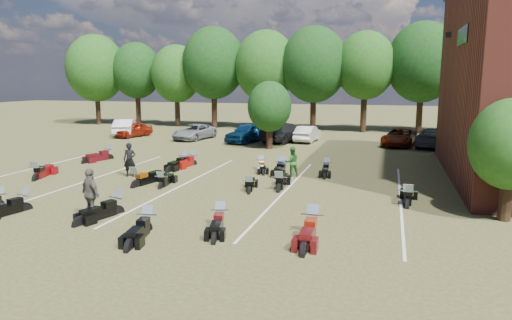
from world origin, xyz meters
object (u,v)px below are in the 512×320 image
at_px(motorcycle_3, 117,214).
at_px(motorcycle_14, 109,159).
at_px(car_4, 248,133).
at_px(person_grey, 91,194).
at_px(car_0, 133,130).
at_px(person_green, 292,162).
at_px(person_black, 130,160).
at_px(motorcycle_7, 36,180).

xyz_separation_m(motorcycle_3, motorcycle_14, (-7.37, 10.43, 0.00)).
height_order(car_4, person_grey, person_grey).
bearing_deg(car_0, motorcycle_3, -45.24).
height_order(car_0, person_green, person_green).
xyz_separation_m(car_4, person_grey, (0.84, -21.55, 0.16)).
bearing_deg(person_green, motorcycle_3, 32.00).
distance_m(car_0, car_4, 10.84).
bearing_deg(car_4, person_green, -46.20).
bearing_deg(car_0, person_black, -44.32).
xyz_separation_m(car_4, motorcycle_14, (-6.05, -10.31, -0.78)).
bearing_deg(motorcycle_14, car_0, 131.54).
bearing_deg(motorcycle_7, motorcycle_3, 135.34).
relative_size(car_0, motorcycle_3, 1.66).
relative_size(car_4, person_black, 2.58).
relative_size(car_4, person_grey, 2.44).
bearing_deg(person_black, motorcycle_7, -166.80).
distance_m(car_4, person_black, 14.75).
bearing_deg(person_green, person_black, -11.43).
xyz_separation_m(car_0, person_grey, (11.68, -22.05, 0.29)).
relative_size(car_4, motorcycle_7, 1.89).
bearing_deg(motorcycle_14, car_4, 77.26).
bearing_deg(person_green, motorcycle_7, -7.73).
xyz_separation_m(person_black, person_grey, (2.68, -6.91, 0.05)).
xyz_separation_m(person_grey, motorcycle_14, (-6.89, 11.24, -0.94)).
bearing_deg(motorcycle_7, person_black, -168.78).
xyz_separation_m(person_green, motorcycle_14, (-12.30, 1.95, -0.78)).
xyz_separation_m(person_grey, motorcycle_7, (-6.77, 4.83, -0.94)).
relative_size(person_green, motorcycle_14, 0.66).
relative_size(person_green, motorcycle_3, 0.69).
relative_size(motorcycle_3, motorcycle_7, 0.94).
bearing_deg(car_4, motorcycle_3, -69.58).
relative_size(person_grey, motorcycle_14, 0.80).
height_order(motorcycle_3, motorcycle_7, motorcycle_7).
bearing_deg(person_black, car_0, 106.99).
height_order(car_4, motorcycle_14, car_4).
xyz_separation_m(person_black, motorcycle_14, (-4.21, 4.33, -0.89)).
height_order(person_grey, motorcycle_3, person_grey).
height_order(person_black, motorcycle_14, person_black).
bearing_deg(person_grey, person_green, -93.76).
distance_m(car_0, motorcycle_7, 17.92).
height_order(car_4, person_green, person_green).
height_order(motorcycle_7, motorcycle_14, motorcycle_7).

